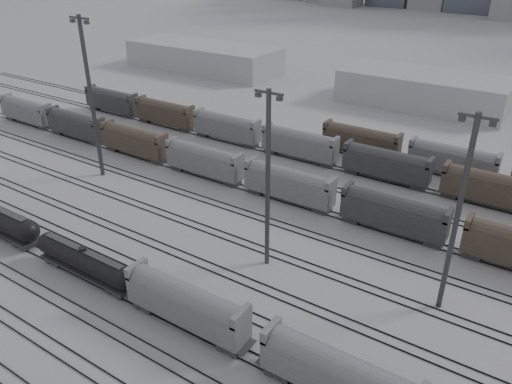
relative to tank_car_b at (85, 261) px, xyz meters
The scene contains 13 objects.
ground 3.79m from the tank_car_b, 19.87° to the right, with size 900.00×900.00×0.00m, color #ADADB2.
tracks 16.89m from the tank_car_b, 80.48° to the left, with size 220.00×71.50×0.16m.
tank_car_b is the anchor object (origin of this frame).
hopper_car_a 16.25m from the tank_car_b, ahead, with size 14.88×2.96×5.32m.
hopper_car_b 33.81m from the tank_car_b, ahead, with size 14.78×2.94×5.29m.
light_mast_b 33.00m from the tank_car_b, 135.43° to the left, with size 4.34×0.70×27.15m.
light_mast_c 24.54m from the tank_car_b, 41.21° to the left, with size 3.67×0.59×22.93m.
light_mast_d 43.27m from the tank_car_b, 25.91° to the left, with size 3.69×0.59×23.03m.
bg_string_near 32.82m from the tank_car_b, 70.85° to the left, with size 151.00×3.00×5.60m.
bg_string_mid 51.39m from the tank_car_b, 66.16° to the left, with size 151.00×3.00×5.60m.
bg_string_far 67.00m from the tank_car_b, 55.17° to the left, with size 66.00×3.00×5.60m.
warehouse_left 110.06m from the tank_car_b, 121.34° to the left, with size 50.00×18.00×8.00m, color #A6A6A9.
warehouse_mid 94.88m from the tank_car_b, 82.27° to the left, with size 40.00×18.00×8.00m, color #A6A6A9.
Camera 1 is at (42.47, -29.52, 37.48)m, focal length 35.00 mm.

